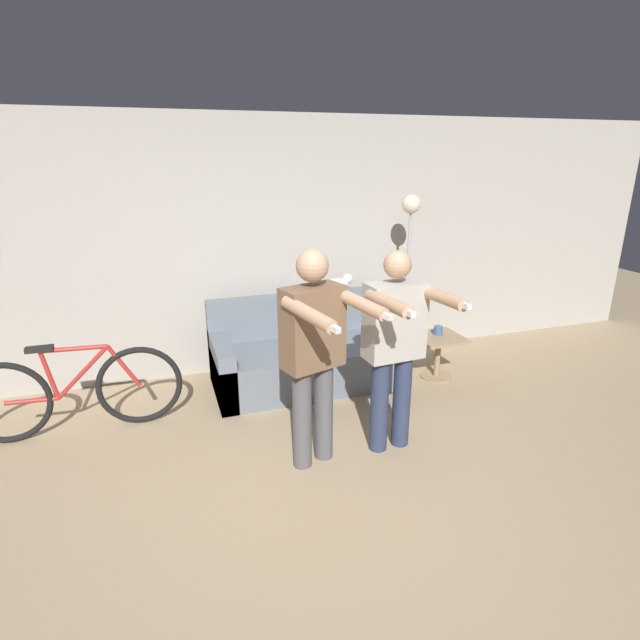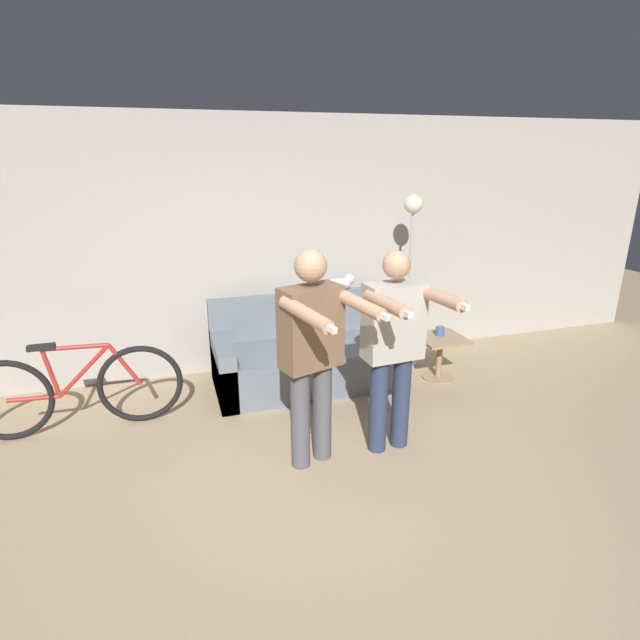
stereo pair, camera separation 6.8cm
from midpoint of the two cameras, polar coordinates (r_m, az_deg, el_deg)
name	(u,v)px [view 2 (the right image)]	position (r m, az deg, el deg)	size (l,w,h in m)	color
ground_plane	(335,521)	(3.42, 2.34, -21.94)	(16.00, 16.00, 0.00)	tan
wall_back	(253,248)	(5.20, -7.27, 8.19)	(10.00, 0.05, 2.60)	#B7B2A8
couch	(307,357)	(5.03, -1.08, -4.26)	(1.85, 0.86, 0.85)	slate
person_left	(313,346)	(3.49, -0.29, -3.04)	(0.63, 0.77, 1.62)	#56565B
person_right	(394,341)	(3.72, 8.99, -2.36)	(0.54, 0.70, 1.57)	#2D3856
cat	(339,283)	(5.25, 2.60, 4.20)	(0.44, 0.13, 0.17)	silver
floor_lamp	(411,241)	(5.25, 10.76, 8.83)	(0.26, 0.26, 1.83)	#B2B2B7
side_table	(440,348)	(5.25, 13.91, -3.18)	(0.46, 0.46, 0.45)	#A38460
cup	(440,331)	(5.24, 13.91, -1.23)	(0.09, 0.09, 0.09)	#3D6693
bicycle	(76,390)	(4.60, -25.76, -7.26)	(1.71, 0.07, 0.79)	black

